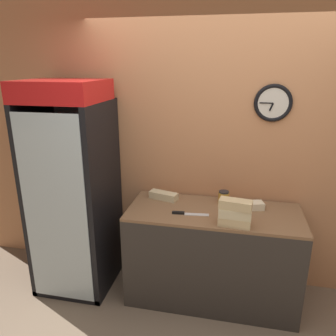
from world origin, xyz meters
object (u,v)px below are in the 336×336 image
Objects in this scene: chefs_knife at (185,213)px; sandwich_stack_top at (236,204)px; sandwich_flat_left at (164,196)px; condiment_jar at (224,197)px; beverage_cooler at (75,179)px; sandwich_stack_middle at (235,213)px; sandwich_flat_right at (251,205)px; sandwich_stack_bottom at (234,222)px.

sandwich_stack_top is at bearing -16.79° from chefs_knife.
sandwich_flat_left is 0.56m from condiment_jar.
sandwich_flat_left is (0.82, 0.15, -0.16)m from beverage_cooler.
sandwich_stack_middle is 0.45m from chefs_knife.
sandwich_stack_top is at bearing -9.88° from beverage_cooler.
sandwich_flat_right is (0.14, 0.36, -0.08)m from sandwich_stack_middle.
sandwich_stack_middle is at bearing -9.88° from beverage_cooler.
sandwich_stack_top is at bearing -31.38° from sandwich_flat_left.
sandwich_stack_top reaches higher than sandwich_stack_middle.
chefs_knife is at bearing -7.11° from beverage_cooler.
sandwich_stack_bottom is 2.22× the size of condiment_jar.
beverage_cooler reaches higher than sandwich_stack_top.
chefs_knife is (-0.42, 0.13, -0.10)m from sandwich_stack_middle.
condiment_jar is (1.38, 0.17, -0.14)m from beverage_cooler.
beverage_cooler reaches higher than sandwich_stack_middle.
condiment_jar reaches higher than sandwich_stack_bottom.
sandwich_stack_top is 0.83× the size of chefs_knife.
condiment_jar is at bearing 103.85° from sandwich_stack_bottom.
beverage_cooler is 6.26× the size of chefs_knife.
beverage_cooler is at bearing 172.89° from chefs_knife.
sandwich_flat_left is 2.44× the size of condiment_jar.
sandwich_stack_middle is at bearing 0.00° from sandwich_stack_bottom.
sandwich_flat_right is at bearing -17.41° from condiment_jar.
sandwich_flat_left is (-0.67, 0.41, -0.08)m from sandwich_stack_middle.
condiment_jar is at bearing 7.05° from beverage_cooler.
beverage_cooler reaches higher than sandwich_flat_left.
sandwich_flat_right is at bearing -3.80° from sandwich_flat_left.
chefs_knife is at bearing 163.21° from sandwich_stack_bottom.
beverage_cooler is at bearing -172.95° from condiment_jar.
sandwich_stack_top reaches higher than sandwich_flat_left.
condiment_jar is at bearing 103.85° from sandwich_stack_middle.
sandwich_stack_middle is 0.39m from sandwich_flat_right.
sandwich_stack_middle is 0.97× the size of sandwich_stack_top.
sandwich_stack_top is 0.92× the size of sandwich_flat_left.
sandwich_flat_left reaches higher than chefs_knife.
sandwich_stack_top is at bearing -76.15° from condiment_jar.
sandwich_stack_bottom reaches higher than sandwich_flat_right.
sandwich_stack_middle is 0.79m from sandwich_flat_left.
sandwich_stack_middle reaches higher than sandwich_flat_left.
beverage_cooler is at bearing -176.64° from sandwich_flat_right.
sandwich_stack_top is at bearing -110.87° from sandwich_flat_right.
condiment_jar is at bearing 162.59° from sandwich_flat_right.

